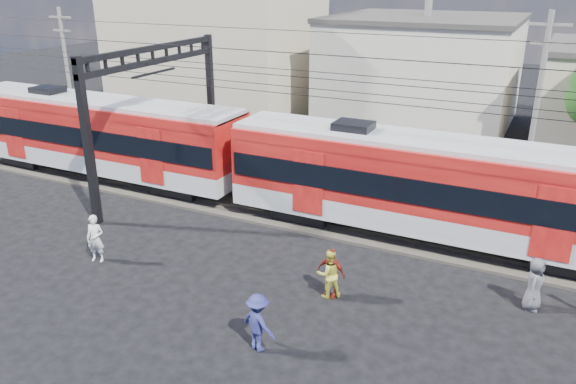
# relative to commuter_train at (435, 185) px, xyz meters

# --- Properties ---
(ground) EXTENTS (120.00, 120.00, 0.00)m
(ground) POSITION_rel_commuter_train_xyz_m (-3.14, -8.00, -2.40)
(ground) COLOR black
(ground) RESTS_ON ground
(track_bed) EXTENTS (70.00, 3.40, 0.12)m
(track_bed) POSITION_rel_commuter_train_xyz_m (-3.14, 0.00, -2.34)
(track_bed) COLOR #2D2823
(track_bed) RESTS_ON ground
(rail_near) EXTENTS (70.00, 0.12, 0.12)m
(rail_near) POSITION_rel_commuter_train_xyz_m (-3.14, -0.75, -2.22)
(rail_near) COLOR #59544C
(rail_near) RESTS_ON track_bed
(rail_far) EXTENTS (70.00, 0.12, 0.12)m
(rail_far) POSITION_rel_commuter_train_xyz_m (-3.14, 0.75, -2.22)
(rail_far) COLOR #59544C
(rail_far) RESTS_ON track_bed
(commuter_train) EXTENTS (50.30, 3.08, 4.17)m
(commuter_train) POSITION_rel_commuter_train_xyz_m (0.00, 0.00, 0.00)
(commuter_train) COLOR black
(commuter_train) RESTS_ON ground
(catenary) EXTENTS (70.00, 9.30, 7.52)m
(catenary) POSITION_rel_commuter_train_xyz_m (-11.79, -0.00, 2.73)
(catenary) COLOR black
(catenary) RESTS_ON ground
(building_west) EXTENTS (14.28, 10.20, 9.30)m
(building_west) POSITION_rel_commuter_train_xyz_m (-20.14, 16.00, 2.25)
(building_west) COLOR #B8AC8D
(building_west) RESTS_ON ground
(building_midwest) EXTENTS (12.24, 12.24, 7.30)m
(building_midwest) POSITION_rel_commuter_train_xyz_m (-5.14, 19.00, 1.25)
(building_midwest) COLOR beige
(building_midwest) RESTS_ON ground
(utility_pole_mid) EXTENTS (1.80, 0.24, 8.50)m
(utility_pole_mid) POSITION_rel_commuter_train_xyz_m (2.86, 7.00, 2.13)
(utility_pole_mid) COLOR slate
(utility_pole_mid) RESTS_ON ground
(utility_pole_west) EXTENTS (1.80, 0.24, 8.00)m
(utility_pole_west) POSITION_rel_commuter_train_xyz_m (-25.14, 6.00, 1.88)
(utility_pole_west) COLOR slate
(utility_pole_west) RESTS_ON ground
(pedestrian_a) EXTENTS (0.75, 0.60, 1.80)m
(pedestrian_a) POSITION_rel_commuter_train_xyz_m (-10.70, -7.06, -1.50)
(pedestrian_a) COLOR silver
(pedestrian_a) RESTS_ON ground
(pedestrian_b) EXTENTS (1.04, 1.01, 1.69)m
(pedestrian_b) POSITION_rel_commuter_train_xyz_m (-2.08, -5.58, -1.56)
(pedestrian_b) COLOR gold
(pedestrian_b) RESTS_ON ground
(pedestrian_c) EXTENTS (1.28, 0.95, 1.76)m
(pedestrian_c) POSITION_rel_commuter_train_xyz_m (-2.79, -9.05, -1.52)
(pedestrian_c) COLOR navy
(pedestrian_c) RESTS_ON ground
(pedestrian_d) EXTENTS (1.06, 0.57, 1.72)m
(pedestrian_d) POSITION_rel_commuter_train_xyz_m (-2.03, -5.53, -1.54)
(pedestrian_d) COLOR maroon
(pedestrian_d) RESTS_ON ground
(pedestrian_e) EXTENTS (0.66, 0.93, 1.77)m
(pedestrian_e) POSITION_rel_commuter_train_xyz_m (3.99, -3.41, -1.52)
(pedestrian_e) COLOR #4A4A4F
(pedestrian_e) RESTS_ON ground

